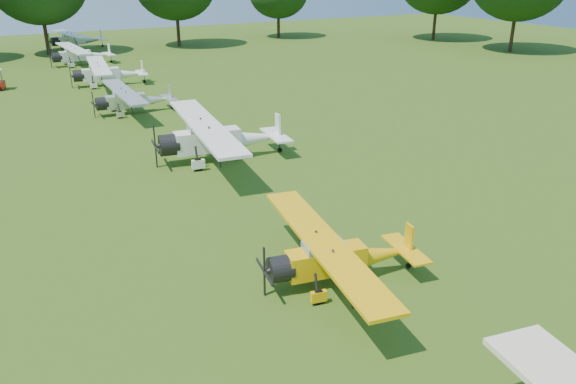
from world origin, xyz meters
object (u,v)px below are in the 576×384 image
(aircraft_2, at_px, (338,255))
(aircraft_6, at_px, (80,54))
(aircraft_7, at_px, (75,39))
(aircraft_3, at_px, (217,136))
(aircraft_4, at_px, (132,98))
(aircraft_5, at_px, (106,72))

(aircraft_2, distance_m, aircraft_6, 51.27)
(aircraft_6, height_order, aircraft_7, aircraft_7)
(aircraft_3, distance_m, aircraft_7, 50.19)
(aircraft_6, bearing_deg, aircraft_4, -94.85)
(aircraft_3, relative_size, aircraft_5, 1.13)
(aircraft_6, bearing_deg, aircraft_2, -94.15)
(aircraft_4, height_order, aircraft_7, aircraft_7)
(aircraft_5, relative_size, aircraft_6, 1.00)
(aircraft_2, xyz_separation_m, aircraft_7, (1.61, 64.63, 0.22))
(aircraft_2, distance_m, aircraft_7, 64.65)
(aircraft_6, distance_m, aircraft_7, 13.46)
(aircraft_5, relative_size, aircraft_7, 0.96)
(aircraft_4, xyz_separation_m, aircraft_6, (0.26, 23.76, 0.12))
(aircraft_4, bearing_deg, aircraft_3, -82.44)
(aircraft_2, relative_size, aircraft_5, 0.87)
(aircraft_2, xyz_separation_m, aircraft_3, (1.29, 14.44, 0.33))
(aircraft_3, relative_size, aircraft_4, 1.27)
(aircraft_4, bearing_deg, aircraft_6, 89.90)
(aircraft_5, bearing_deg, aircraft_7, 93.28)
(aircraft_4, height_order, aircraft_6, aircraft_6)
(aircraft_3, bearing_deg, aircraft_5, 99.62)
(aircraft_7, bearing_deg, aircraft_2, -100.32)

